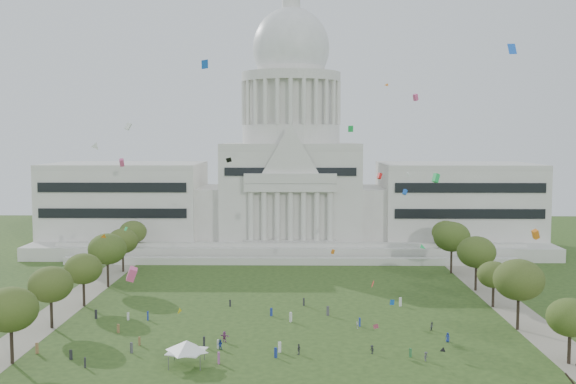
{
  "coord_description": "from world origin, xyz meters",
  "views": [
    {
      "loc": [
        2.23,
        -108.73,
        36.89
      ],
      "look_at": [
        0.0,
        45.0,
        24.0
      ],
      "focal_mm": 42.0,
      "sensor_mm": 36.0,
      "label": 1
    }
  ],
  "objects": [
    {
      "name": "person_3",
      "position": [
        14.85,
        2.8,
        0.75
      ],
      "size": [
        0.94,
        1.09,
        1.5
      ],
      "primitive_type": "imported",
      "rotation": [
        0.0,
        0.0,
        5.28
      ],
      "color": "#26262B",
      "rests_on": "ground"
    },
    {
      "name": "row_tree_l_5",
      "position": [
        -45.22,
        71.01,
        8.42
      ],
      "size": [
        8.33,
        8.33,
        11.85
      ],
      "color": "black",
      "rests_on": "ground"
    },
    {
      "name": "row_tree_l_6",
      "position": [
        -46.87,
        89.14,
        8.27
      ],
      "size": [
        8.19,
        8.19,
        11.64
      ],
      "color": "black",
      "rests_on": "ground"
    },
    {
      "name": "ground",
      "position": [
        0.0,
        0.0,
        0.0
      ],
      "size": [
        400.0,
        400.0,
        0.0
      ],
      "primitive_type": "plane",
      "color": "#2B4519",
      "rests_on": "ground"
    },
    {
      "name": "row_tree_l_2",
      "position": [
        -45.04,
        17.3,
        8.51
      ],
      "size": [
        8.42,
        8.42,
        11.97
      ],
      "color": "black",
      "rests_on": "ground"
    },
    {
      "name": "path_right",
      "position": [
        48.0,
        30.0,
        0.02
      ],
      "size": [
        8.0,
        160.0,
        0.04
      ],
      "primitive_type": "cube",
      "color": "gray",
      "rests_on": "ground"
    },
    {
      "name": "person_4",
      "position": [
        2.45,
        2.22,
        0.95
      ],
      "size": [
        0.97,
        1.25,
        1.9
      ],
      "primitive_type": "imported",
      "rotation": [
        0.0,
        0.0,
        4.34
      ],
      "color": "#4C4C51",
      "rests_on": "ground"
    },
    {
      "name": "person_2",
      "position": [
        27.76,
        16.6,
        0.83
      ],
      "size": [
        0.91,
        0.93,
        1.66
      ],
      "primitive_type": "imported",
      "rotation": [
        0.0,
        0.0,
        0.84
      ],
      "color": "#4C4C51",
      "rests_on": "ground"
    },
    {
      "name": "row_tree_r_6",
      "position": [
        45.96,
        88.13,
        8.51
      ],
      "size": [
        8.42,
        8.42,
        11.97
      ],
      "color": "black",
      "rests_on": "ground"
    },
    {
      "name": "person_10",
      "position": [
        13.68,
        17.81,
        0.69
      ],
      "size": [
        0.49,
        0.84,
        1.39
      ],
      "primitive_type": "imported",
      "rotation": [
        0.0,
        0.0,
        1.62
      ],
      "color": "silver",
      "rests_on": "ground"
    },
    {
      "name": "row_tree_l_4",
      "position": [
        -44.08,
        52.42,
        9.39
      ],
      "size": [
        9.29,
        9.29,
        13.21
      ],
      "color": "black",
      "rests_on": "ground"
    },
    {
      "name": "person_8",
      "position": [
        -11.18,
        4.81,
        0.87
      ],
      "size": [
        0.93,
        0.67,
        1.75
      ],
      "primitive_type": "imported",
      "rotation": [
        0.0,
        0.0,
        2.96
      ],
      "color": "navy",
      "rests_on": "ground"
    },
    {
      "name": "row_tree_r_1",
      "position": [
        46.22,
        -1.75,
        7.66
      ],
      "size": [
        7.58,
        7.58,
        10.78
      ],
      "color": "black",
      "rests_on": "ground"
    },
    {
      "name": "row_tree_r_4",
      "position": [
        44.76,
        50.04,
        9.29
      ],
      "size": [
        9.19,
        9.19,
        13.06
      ],
      "color": "black",
      "rests_on": "ground"
    },
    {
      "name": "row_tree_r_5",
      "position": [
        43.49,
        70.19,
        9.93
      ],
      "size": [
        9.82,
        9.82,
        13.96
      ],
      "color": "black",
      "rests_on": "ground"
    },
    {
      "name": "person_5",
      "position": [
        -10.87,
        9.02,
        0.98
      ],
      "size": [
        1.96,
        1.33,
        1.97
      ],
      "primitive_type": "imported",
      "rotation": [
        0.0,
        0.0,
        2.77
      ],
      "color": "#994C8C",
      "rests_on": "ground"
    },
    {
      "name": "row_tree_l_3",
      "position": [
        -44.09,
        33.92,
        8.21
      ],
      "size": [
        8.12,
        8.12,
        11.55
      ],
      "color": "black",
      "rests_on": "ground"
    },
    {
      "name": "person_0",
      "position": [
        29.16,
        9.62,
        0.85
      ],
      "size": [
        0.98,
        0.84,
        1.71
      ],
      "primitive_type": "imported",
      "rotation": [
        0.0,
        0.0,
        5.85
      ],
      "color": "navy",
      "rests_on": "ground"
    },
    {
      "name": "capitol",
      "position": [
        0.0,
        113.59,
        22.3
      ],
      "size": [
        160.0,
        64.5,
        91.3
      ],
      "color": "beige",
      "rests_on": "ground"
    },
    {
      "name": "row_tree_l_1",
      "position": [
        -44.07,
        -2.96,
        8.95
      ],
      "size": [
        8.86,
        8.86,
        12.59
      ],
      "color": "black",
      "rests_on": "ground"
    },
    {
      "name": "event_tent",
      "position": [
        -15.59,
        -3.32,
        3.25
      ],
      "size": [
        9.04,
        9.04,
        4.19
      ],
      "color": "#4C4C4C",
      "rests_on": "ground"
    },
    {
      "name": "person_9",
      "position": [
        23.3,
        -0.85,
        0.79
      ],
      "size": [
        1.09,
        1.11,
        1.59
      ],
      "primitive_type": "imported",
      "rotation": [
        0.0,
        0.0,
        0.81
      ],
      "color": "#4C4C51",
      "rests_on": "ground"
    },
    {
      "name": "row_tree_r_2",
      "position": [
        44.17,
        17.44,
        9.66
      ],
      "size": [
        9.55,
        9.55,
        13.58
      ],
      "color": "black",
      "rests_on": "ground"
    },
    {
      "name": "path_left",
      "position": [
        -48.0,
        30.0,
        0.02
      ],
      "size": [
        8.0,
        160.0,
        0.04
      ],
      "primitive_type": "cube",
      "color": "gray",
      "rests_on": "ground"
    },
    {
      "name": "kite_swarm",
      "position": [
        1.0,
        6.67,
        28.15
      ],
      "size": [
        83.0,
        96.14,
        65.47
      ],
      "color": "white",
      "rests_on": "ground"
    },
    {
      "name": "distant_crowd",
      "position": [
        -11.77,
        14.09,
        0.89
      ],
      "size": [
        67.08,
        40.18,
        1.95
      ],
      "color": "olive",
      "rests_on": "ground"
    },
    {
      "name": "row_tree_r_3",
      "position": [
        44.4,
        34.48,
        7.08
      ],
      "size": [
        7.01,
        7.01,
        9.98
      ],
      "color": "black",
      "rests_on": "ground"
    }
  ]
}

